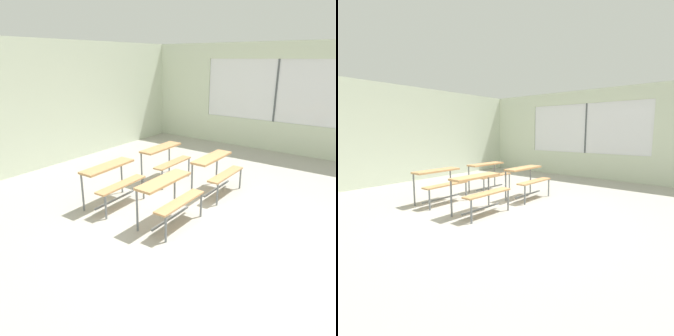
% 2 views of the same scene
% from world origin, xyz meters
% --- Properties ---
extents(ground, '(10.00, 9.00, 0.05)m').
position_xyz_m(ground, '(0.00, 0.00, -0.03)').
color(ground, '#ADA89E').
extents(wall_back, '(10.00, 0.12, 3.00)m').
position_xyz_m(wall_back, '(0.00, 4.50, 1.50)').
color(wall_back, beige).
rests_on(wall_back, ground).
extents(wall_right, '(0.12, 9.00, 3.00)m').
position_xyz_m(wall_right, '(5.00, -0.13, 1.45)').
color(wall_right, beige).
rests_on(wall_right, ground).
extents(desk_bench_r0c0, '(1.10, 0.59, 0.74)m').
position_xyz_m(desk_bench_r0c0, '(-0.33, 0.30, 0.56)').
color(desk_bench_r0c0, tan).
rests_on(desk_bench_r0c0, ground).
extents(desk_bench_r0c1, '(1.10, 0.59, 0.74)m').
position_xyz_m(desk_bench_r0c1, '(1.23, 0.29, 0.56)').
color(desk_bench_r0c1, tan).
rests_on(desk_bench_r0c1, ground).
extents(desk_bench_r1c0, '(1.12, 0.62, 0.74)m').
position_xyz_m(desk_bench_r1c0, '(-0.35, 1.55, 0.56)').
color(desk_bench_r1c0, tan).
rests_on(desk_bench_r1c0, ground).
extents(desk_bench_r1c1, '(1.10, 0.59, 0.74)m').
position_xyz_m(desk_bench_r1c1, '(1.22, 1.54, 0.56)').
color(desk_bench_r1c1, tan).
rests_on(desk_bench_r1c1, ground).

